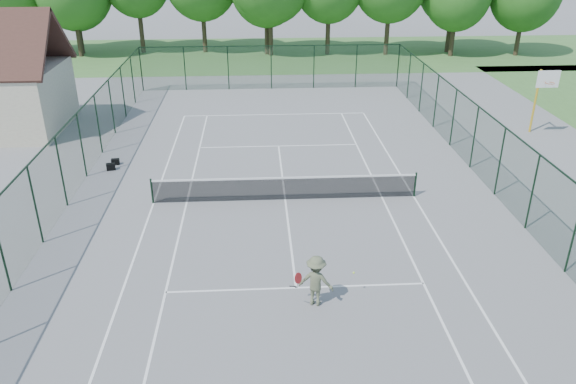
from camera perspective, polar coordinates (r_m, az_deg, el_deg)
The scene contains 9 objects.
ground at distance 23.61m, azimuth -0.29°, elevation -0.78°, with size 140.00×140.00×0.00m, color gray.
grass_far at distance 52.22m, azimuth -2.13°, elevation 13.83°, with size 80.00×16.00×0.01m, color #4B7F3B.
court_lines at distance 23.60m, azimuth -0.29°, elevation -0.77°, with size 11.05×23.85×0.01m.
tennis_net at distance 23.36m, azimuth -0.29°, elevation 0.49°, with size 11.08×0.08×1.10m.
fence_enclosure at distance 22.96m, azimuth -0.29°, elevation 2.72°, with size 18.05×36.05×3.02m.
basketball_goal at distance 33.31m, azimuth 24.43°, elevation 9.51°, with size 1.20×1.43×3.65m.
sports_bag_a at distance 27.74m, azimuth -17.56°, elevation 2.46°, with size 0.41×0.24×0.32m, color black.
sports_bag_b at distance 28.33m, azimuth -17.13°, elevation 2.96°, with size 0.37×0.23×0.29m, color black.
tennis_player at distance 16.98m, azimuth 2.85°, elevation -8.99°, with size 2.11×0.96×1.64m.
Camera 1 is at (-1.13, -21.17, 10.38)m, focal length 35.00 mm.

